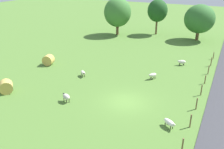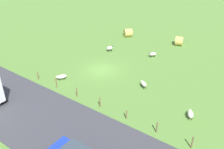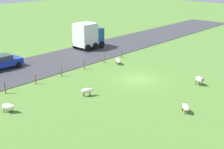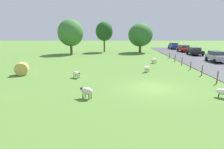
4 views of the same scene
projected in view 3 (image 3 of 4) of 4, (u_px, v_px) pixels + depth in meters
name	position (u px, v px, depth m)	size (l,w,h in m)	color
ground_plane	(138.00, 79.00, 30.12)	(160.00, 160.00, 0.00)	#517A33
road_strip	(68.00, 58.00, 37.27)	(8.00, 80.00, 0.06)	#38383D
sheep_0	(199.00, 80.00, 28.33)	(1.11, 0.89, 0.85)	beige
sheep_1	(8.00, 107.00, 22.83)	(1.17, 0.92, 0.75)	silver
sheep_2	(118.00, 61.00, 34.75)	(1.25, 1.05, 0.70)	white
sheep_3	(87.00, 91.00, 25.81)	(0.93, 1.07, 0.76)	silver
sheep_4	(186.00, 107.00, 22.81)	(1.08, 1.01, 0.70)	silver
fence_post_0	(121.00, 54.00, 37.40)	(0.12, 0.12, 1.02)	brown
fence_post_1	(104.00, 58.00, 35.16)	(0.12, 0.12, 1.22)	brown
fence_post_2	(84.00, 64.00, 32.95)	(0.12, 0.12, 1.20)	brown
fence_post_3	(61.00, 71.00, 30.74)	(0.12, 0.12, 1.19)	brown
fence_post_4	(35.00, 79.00, 28.55)	(0.12, 0.12, 1.05)	brown
fence_post_5	(5.00, 88.00, 26.32)	(0.12, 0.12, 1.18)	brown
truck_0	(88.00, 35.00, 41.38)	(2.79, 3.85, 3.61)	#1E4C99
car_3	(3.00, 62.00, 32.98)	(2.07, 3.95, 1.56)	#1933B2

